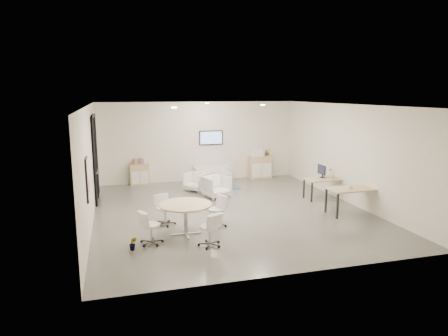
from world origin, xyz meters
name	(u,v)px	position (x,y,z in m)	size (l,w,h in m)	color
room_shell	(230,159)	(0.00, 0.00, 1.60)	(9.60, 10.60, 4.80)	#585650
glass_door	(95,155)	(-3.95, 2.51, 1.50)	(0.09, 1.90, 2.85)	black
artwork	(87,180)	(-3.97, -1.60, 1.55)	(0.05, 0.54, 1.04)	black
wall_tv	(211,138)	(0.50, 4.46, 1.75)	(0.98, 0.06, 0.58)	black
ceiling_spots	(217,105)	(-0.20, 0.83, 3.18)	(3.14, 4.14, 0.03)	#FFEAC6
sideboard_left	(140,175)	(-2.43, 4.28, 0.41)	(0.73, 0.38, 0.82)	#D4AF7F
sideboard_right	(260,167)	(2.56, 4.24, 0.47)	(0.95, 0.46, 0.95)	#D4AF7F
books	(138,161)	(-2.46, 4.29, 0.93)	(0.43, 0.14, 0.22)	red
printer	(257,152)	(2.43, 4.25, 1.10)	(0.51, 0.44, 0.33)	white
loveseat	(212,174)	(0.45, 4.13, 0.30)	(1.49, 0.80, 0.54)	silver
blue_rug	(218,187)	(0.43, 3.03, 0.01)	(1.47, 0.98, 0.01)	#2A4A81
armchair_left	(196,181)	(-0.49, 2.77, 0.37)	(0.73, 0.68, 0.75)	silver
armchair_right	(216,186)	(0.00, 1.68, 0.41)	(0.79, 0.74, 0.82)	silver
desk_rear	(325,181)	(3.50, 0.52, 0.62)	(1.37, 0.73, 0.70)	#D4AF7F
desk_front	(353,191)	(3.42, -1.27, 0.71)	(1.51, 0.76, 0.79)	#D4AF7F
monitor	(322,171)	(3.45, 0.67, 0.93)	(0.20, 0.50, 0.44)	black
round_table	(186,207)	(-1.67, -1.69, 0.72)	(1.32, 1.32, 0.81)	#D4AF7F
meeting_chairs	(186,219)	(-1.67, -1.69, 0.41)	(2.58, 2.58, 0.82)	white
plant_cabinet	(267,153)	(2.88, 4.25, 1.06)	(0.26, 0.29, 0.23)	#3F7F3F
plant_floor	(133,247)	(-3.02, -2.40, 0.07)	(0.18, 0.32, 0.14)	#3F7F3F
cup	(350,187)	(3.25, -1.37, 0.85)	(0.12, 0.10, 0.12)	white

